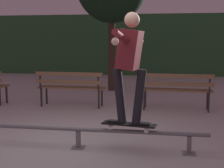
# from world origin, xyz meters

# --- Properties ---
(ground_plane) EXTENTS (90.00, 90.00, 0.00)m
(ground_plane) POSITION_xyz_m (0.00, 0.00, 0.00)
(ground_plane) COLOR #ADAAA8
(hedge_backdrop) EXTENTS (24.00, 1.20, 2.73)m
(hedge_backdrop) POSITION_xyz_m (0.00, 10.60, 1.36)
(hedge_backdrop) COLOR #2D5B33
(hedge_backdrop) RESTS_ON ground
(grind_rail) EXTENTS (3.74, 0.18, 0.31)m
(grind_rail) POSITION_xyz_m (0.00, 0.07, 0.24)
(grind_rail) COLOR slate
(grind_rail) RESTS_ON ground
(skateboard) EXTENTS (0.80, 0.32, 0.09)m
(skateboard) POSITION_xyz_m (0.75, 0.07, 0.38)
(skateboard) COLOR black
(skateboard) RESTS_ON grind_rail
(skateboarder) EXTENTS (0.63, 1.39, 1.56)m
(skateboarder) POSITION_xyz_m (0.75, 0.07, 1.32)
(skateboarder) COLOR black
(skateboarder) RESTS_ON skateboard
(park_bench_left_center) EXTENTS (1.61, 0.47, 0.88)m
(park_bench_left_center) POSITION_xyz_m (-0.94, 2.86, 0.54)
(park_bench_left_center) COLOR #282623
(park_bench_left_center) RESTS_ON ground
(park_bench_right_center) EXTENTS (1.61, 0.47, 0.88)m
(park_bench_right_center) POSITION_xyz_m (1.51, 2.86, 0.54)
(park_bench_right_center) COLOR #282623
(park_bench_right_center) RESTS_ON ground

